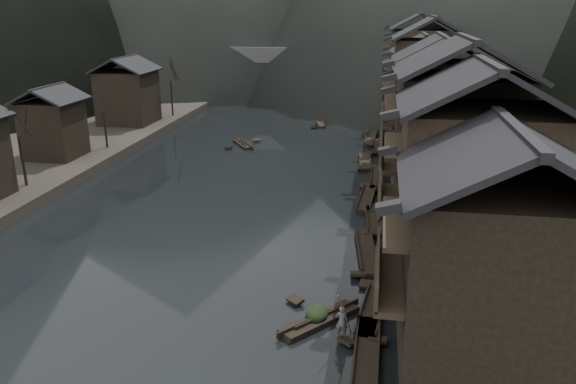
# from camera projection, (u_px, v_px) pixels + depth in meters

# --- Properties ---
(water) EXTENTS (300.00, 300.00, 0.00)m
(water) POSITION_uv_depth(u_px,v_px,m) (157.00, 289.00, 33.40)
(water) COLOR black
(water) RESTS_ON ground
(right_bank) EXTENTS (40.00, 200.00, 1.80)m
(right_bank) POSITION_uv_depth(u_px,v_px,m) (573.00, 142.00, 65.17)
(right_bank) COLOR #2D2823
(right_bank) RESTS_ON ground
(left_bank) EXTENTS (40.00, 200.00, 1.20)m
(left_bank) POSITION_uv_depth(u_px,v_px,m) (23.00, 125.00, 75.97)
(left_bank) COLOR #2D2823
(left_bank) RESTS_ON ground
(stilt_houses) EXTENTS (9.00, 67.60, 15.24)m
(stilt_houses) POSITION_uv_depth(u_px,v_px,m) (438.00, 97.00, 46.50)
(stilt_houses) COLOR black
(stilt_houses) RESTS_ON ground
(left_houses) EXTENTS (8.10, 53.20, 8.73)m
(left_houses) POSITION_uv_depth(u_px,v_px,m) (28.00, 119.00, 53.54)
(left_houses) COLOR black
(left_houses) RESTS_ON left_bank
(bare_trees) EXTENTS (3.98, 62.40, 7.96)m
(bare_trees) POSITION_uv_depth(u_px,v_px,m) (14.00, 128.00, 46.03)
(bare_trees) COLOR black
(bare_trees) RESTS_ON left_bank
(moored_sampans) EXTENTS (3.12, 65.46, 0.47)m
(moored_sampans) POSITION_uv_depth(u_px,v_px,m) (372.00, 178.00, 54.09)
(moored_sampans) COLOR black
(moored_sampans) RESTS_ON water
(midriver_boats) EXTENTS (10.62, 18.93, 0.44)m
(midriver_boats) POSITION_uv_depth(u_px,v_px,m) (286.00, 132.00, 73.28)
(midriver_boats) COLOR black
(midriver_boats) RESTS_ON water
(stone_bridge) EXTENTS (40.00, 6.00, 9.00)m
(stone_bridge) POSITION_uv_depth(u_px,v_px,m) (309.00, 69.00, 99.11)
(stone_bridge) COLOR #4C4C4F
(stone_bridge) RESTS_ON ground
(hero_sampan) EXTENTS (4.27, 4.70, 0.44)m
(hero_sampan) POSITION_uv_depth(u_px,v_px,m) (320.00, 319.00, 29.82)
(hero_sampan) COLOR black
(hero_sampan) RESTS_ON water
(cargo_heap) EXTENTS (1.20, 1.57, 0.72)m
(cargo_heap) POSITION_uv_depth(u_px,v_px,m) (317.00, 308.00, 29.84)
(cargo_heap) COLOR black
(cargo_heap) RESTS_ON hero_sampan
(boatman) EXTENTS (0.67, 0.47, 1.73)m
(boatman) POSITION_uv_depth(u_px,v_px,m) (342.00, 317.00, 27.94)
(boatman) COLOR slate
(boatman) RESTS_ON hero_sampan
(bamboo_pole) EXTENTS (0.79, 2.52, 3.80)m
(bamboo_pole) POSITION_uv_depth(u_px,v_px,m) (348.00, 268.00, 27.03)
(bamboo_pole) COLOR #8C7A51
(bamboo_pole) RESTS_ON boatman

